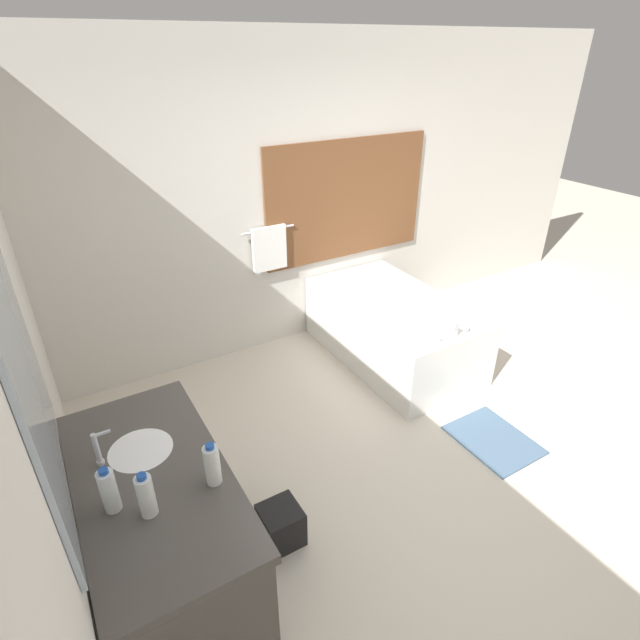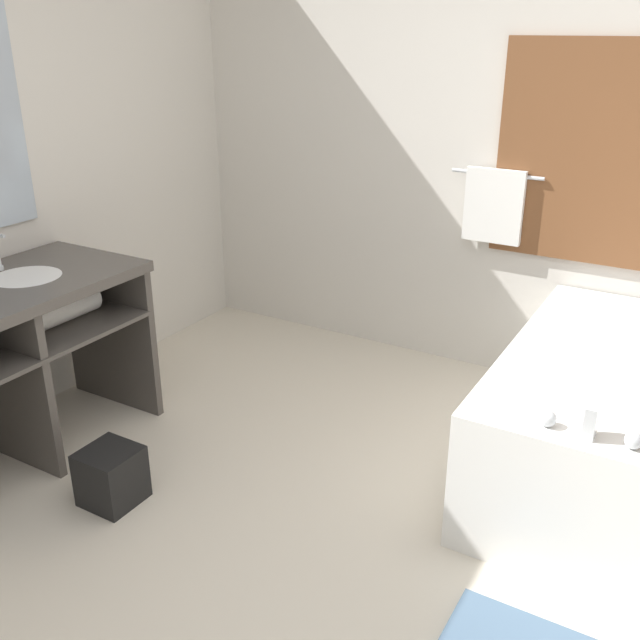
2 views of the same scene
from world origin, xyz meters
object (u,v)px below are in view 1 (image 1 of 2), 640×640
at_px(bathtub, 393,326).
at_px(water_bottle_2, 146,495).
at_px(waste_bin, 281,525).
at_px(water_bottle_3, 212,464).
at_px(water_bottle_1, 109,490).

xyz_separation_m(bathtub, water_bottle_2, (-2.45, -1.43, 0.62)).
bearing_deg(bathtub, waste_bin, -145.02).
relative_size(water_bottle_3, waste_bin, 0.89).
height_order(water_bottle_2, water_bottle_3, water_bottle_2).
bearing_deg(water_bottle_2, waste_bin, 15.60).
relative_size(water_bottle_2, waste_bin, 0.90).
relative_size(bathtub, water_bottle_1, 7.14).
bearing_deg(bathtub, water_bottle_1, -152.75).
height_order(bathtub, waste_bin, bathtub).
bearing_deg(bathtub, water_bottle_3, -146.95).
bearing_deg(water_bottle_3, water_bottle_2, -175.04).
bearing_deg(waste_bin, water_bottle_1, -173.75).
distance_m(water_bottle_2, waste_bin, 1.08).
height_order(water_bottle_1, water_bottle_3, water_bottle_1).
bearing_deg(water_bottle_2, bathtub, 30.24).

